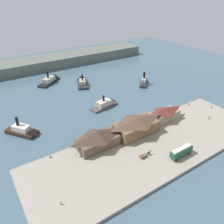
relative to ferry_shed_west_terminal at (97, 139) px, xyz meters
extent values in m
plane|color=#476070|center=(20.30, 9.34, -5.10)|extent=(320.00, 320.00, 0.00)
cube|color=#9E9384|center=(20.30, -12.66, -4.50)|extent=(110.00, 36.00, 1.20)
cube|color=gray|center=(20.30, 5.74, -4.60)|extent=(110.00, 0.80, 1.00)
cube|color=brown|center=(0.00, 0.00, -1.61)|extent=(17.53, 9.28, 4.59)
pyramid|color=#473328|center=(0.00, 0.00, 2.23)|extent=(17.89, 9.75, 3.09)
cube|color=brown|center=(19.62, -1.38, -0.98)|extent=(19.91, 10.32, 5.84)
pyramid|color=brown|center=(19.62, -1.38, 3.04)|extent=(20.31, 10.84, 2.21)
cube|color=#998466|center=(38.75, 0.26, -1.66)|extent=(16.49, 7.32, 4.48)
pyramid|color=maroon|center=(38.75, 0.26, 1.63)|extent=(16.82, 7.69, 2.10)
cube|color=#1E4C2D|center=(24.68, -23.86, -1.65)|extent=(10.33, 2.77, 2.70)
cube|color=beige|center=(24.68, -23.86, -0.06)|extent=(9.91, 1.94, 0.50)
cylinder|color=black|center=(28.29, -22.47, -3.45)|extent=(0.90, 0.18, 0.90)
cylinder|color=black|center=(28.29, -25.24, -3.45)|extent=(0.90, 0.18, 0.90)
cylinder|color=black|center=(21.07, -22.47, -3.45)|extent=(0.90, 0.18, 0.90)
cylinder|color=black|center=(21.07, -25.24, -3.45)|extent=(0.90, 0.18, 0.90)
cube|color=brown|center=(11.44, -16.25, -3.05)|extent=(2.90, 1.45, 0.50)
cylinder|color=#4C3828|center=(10.57, -15.53, -3.30)|extent=(1.20, 0.10, 1.20)
cylinder|color=#4C3828|center=(10.57, -16.98, -3.30)|extent=(1.20, 0.10, 1.20)
ellipsoid|color=black|center=(14.29, -16.25, -2.80)|extent=(2.00, 0.70, 0.90)
ellipsoid|color=black|center=(15.39, -16.25, -2.25)|extent=(0.70, 0.32, 0.44)
cylinder|color=black|center=(14.89, -16.05, -3.40)|extent=(0.16, 0.16, 1.00)
cylinder|color=black|center=(14.89, -16.45, -3.40)|extent=(0.16, 0.16, 1.00)
cylinder|color=black|center=(13.69, -16.05, -3.40)|extent=(0.16, 0.16, 1.00)
cylinder|color=black|center=(13.69, -16.45, -3.40)|extent=(0.16, 0.16, 1.00)
cylinder|color=#4C3D33|center=(59.01, -12.23, -3.16)|extent=(0.44, 0.44, 1.49)
sphere|color=#CCA889|center=(59.01, -12.23, -2.28)|extent=(0.27, 0.27, 0.27)
cylinder|color=#6B5B4C|center=(-24.35, -18.99, -3.26)|extent=(0.38, 0.38, 1.28)
sphere|color=#CCA889|center=(-24.35, -18.99, -2.50)|extent=(0.23, 0.23, 0.23)
cylinder|color=#33384C|center=(70.35, -5.66, -3.19)|extent=(0.42, 0.42, 1.42)
sphere|color=#CCA889|center=(70.35, -5.66, -2.35)|extent=(0.26, 0.26, 0.26)
cylinder|color=black|center=(62.51, 3.79, -3.45)|extent=(0.44, 0.44, 0.90)
cylinder|color=black|center=(-19.49, 3.89, -3.45)|extent=(0.44, 0.44, 0.90)
cube|color=#514C47|center=(21.64, 30.30, -4.49)|extent=(17.43, 8.77, 1.23)
cone|color=#514C47|center=(29.83, 31.80, -4.49)|extent=(3.90, 5.73, 5.28)
cube|color=beige|center=(21.64, 30.30, -2.43)|extent=(9.16, 5.91, 2.87)
cylinder|color=black|center=(21.55, 30.28, 0.59)|extent=(1.18, 1.18, 3.17)
cylinder|color=brown|center=(16.73, 29.40, -1.65)|extent=(0.24, 0.24, 4.43)
cube|color=black|center=(-24.34, 29.26, -4.20)|extent=(14.04, 15.97, 1.81)
cone|color=black|center=(-19.84, 23.12, -4.20)|extent=(6.15, 5.53, 5.62)
cube|color=silver|center=(-24.34, 29.26, -2.01)|extent=(8.03, 8.84, 2.57)
cylinder|color=black|center=(-25.17, 30.39, 1.33)|extent=(1.33, 1.33, 4.11)
cube|color=black|center=(7.96, 83.12, -4.47)|extent=(19.48, 17.49, 1.27)
cone|color=black|center=(15.65, 89.32, -4.47)|extent=(6.46, 6.81, 5.88)
cube|color=#B2A893|center=(7.96, 83.12, -2.41)|extent=(10.86, 10.17, 2.85)
cylinder|color=black|center=(7.72, 82.93, 1.22)|extent=(1.43, 1.43, 4.42)
cylinder|color=brown|center=(3.34, 79.40, -0.96)|extent=(0.24, 0.24, 5.76)
cube|color=#23282D|center=(26.41, 66.56, -4.41)|extent=(13.16, 19.05, 1.38)
cone|color=#23282D|center=(29.84, 74.77, -4.41)|extent=(6.90, 5.32, 6.14)
cube|color=#B2A893|center=(26.41, 66.56, -2.55)|extent=(6.92, 8.74, 2.34)
cylinder|color=black|center=(26.27, 66.23, 0.72)|extent=(1.06, 1.06, 4.20)
cube|color=#23282D|center=(63.08, 44.00, -4.27)|extent=(14.00, 14.09, 1.67)
cone|color=#23282D|center=(68.45, 49.43, -4.27)|extent=(4.87, 4.86, 4.14)
cube|color=beige|center=(63.08, 44.00, -2.14)|extent=(6.72, 6.75, 2.59)
cylinder|color=black|center=(63.48, 44.40, 1.39)|extent=(1.41, 1.41, 4.47)
cylinder|color=brown|center=(59.86, 40.74, -1.11)|extent=(0.24, 0.24, 4.66)
cube|color=#60665B|center=(20.30, 119.34, -1.10)|extent=(180.00, 24.00, 8.00)
camera|label=1|loc=(-36.50, -66.49, 55.87)|focal=35.75mm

